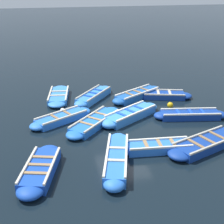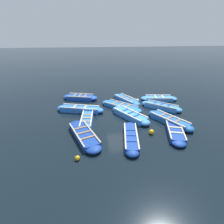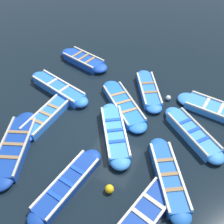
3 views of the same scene
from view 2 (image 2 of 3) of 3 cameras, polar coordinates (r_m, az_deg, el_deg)
The scene contains 16 objects.
ground_plane at distance 13.55m, azimuth 3.92°, elevation -1.04°, with size 120.00×120.00×0.00m, color black.
boat_broadside at distance 14.28m, azimuth -10.40°, elevation 0.91°, with size 1.73×3.88×0.47m.
boat_far_corner at distance 13.13m, azimuth 5.91°, elevation -1.07°, with size 3.51×2.62×0.46m.
boat_mid_row at distance 15.19m, azimuth 15.78°, elevation 1.78°, with size 2.74×3.13×0.43m.
boat_stern_in at distance 17.05m, azimuth 15.07°, elevation 4.32°, with size 1.41×3.48×0.36m.
boat_end_of_row at distance 10.60m, azimuth 6.19°, elevation -8.24°, with size 3.66×1.29×0.39m.
boat_alongside at distance 16.86m, azimuth -10.36°, elevation 4.71°, with size 1.72×3.40×0.45m.
boat_inner_gap at distance 14.70m, azimuth 2.96°, elevation 1.86°, with size 3.23×3.37×0.38m.
boat_outer_left at distance 13.02m, azimuth 18.28°, elevation -2.58°, with size 3.50×2.49×0.44m.
boat_tucked at distance 12.58m, azimuth -8.24°, elevation -2.61°, with size 3.36×0.99×0.38m.
boat_outer_right at distance 11.76m, azimuth 19.92°, elevation -6.18°, with size 3.28×1.65×0.37m.
boat_near_quay at distance 16.20m, azimuth 4.65°, elevation 4.08°, with size 3.26×2.31×0.39m.
boat_centre at distance 10.87m, azimuth -9.14°, elevation -7.44°, with size 4.02×2.27×0.41m.
buoy_orange_near at distance 16.34m, azimuth 8.34°, elevation 3.93°, with size 0.25×0.25×0.25m, color silver.
buoy_yellow_far at distance 9.28m, azimuth -11.23°, elevation -14.51°, with size 0.25×0.25×0.25m, color #EAB214.
buoy_white_drifting at distance 11.36m, azimuth 12.75°, elevation -6.34°, with size 0.32×0.32×0.32m, color #EAB214.
Camera 2 is at (-11.93, 2.38, 5.98)m, focal length 28.00 mm.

